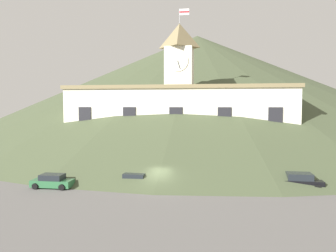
{
  "coord_description": "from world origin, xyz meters",
  "views": [
    {
      "loc": [
        6.59,
        -35.84,
        9.33
      ],
      "look_at": [
        0.0,
        6.75,
        6.57
      ],
      "focal_mm": 35.0,
      "sensor_mm": 36.0,
      "label": 1
    }
  ],
  "objects_px": {
    "street_lamp_far_left": "(214,142)",
    "car_silver_hatch": "(63,165)",
    "car_white_taxi": "(135,180)",
    "car_gray_pickup": "(169,170)",
    "car_green_wagon": "(52,181)",
    "pedestrian": "(200,167)",
    "street_lamp_right": "(129,141)",
    "car_black_suv": "(299,182)",
    "car_yellow_coupe": "(97,172)"
  },
  "relations": [
    {
      "from": "car_yellow_coupe",
      "to": "car_green_wagon",
      "type": "distance_m",
      "value": 6.74
    },
    {
      "from": "car_yellow_coupe",
      "to": "car_silver_hatch",
      "type": "relative_size",
      "value": 1.08
    },
    {
      "from": "street_lamp_right",
      "to": "pedestrian",
      "type": "bearing_deg",
      "value": -20.8
    },
    {
      "from": "car_black_suv",
      "to": "car_gray_pickup",
      "type": "bearing_deg",
      "value": -14.64
    },
    {
      "from": "street_lamp_right",
      "to": "street_lamp_far_left",
      "type": "relative_size",
      "value": 0.99
    },
    {
      "from": "car_green_wagon",
      "to": "street_lamp_far_left",
      "type": "bearing_deg",
      "value": -141.43
    },
    {
      "from": "pedestrian",
      "to": "car_gray_pickup",
      "type": "bearing_deg",
      "value": 62.62
    },
    {
      "from": "street_lamp_far_left",
      "to": "car_black_suv",
      "type": "distance_m",
      "value": 14.81
    },
    {
      "from": "car_white_taxi",
      "to": "car_green_wagon",
      "type": "relative_size",
      "value": 0.99
    },
    {
      "from": "street_lamp_right",
      "to": "car_gray_pickup",
      "type": "distance_m",
      "value": 10.38
    },
    {
      "from": "street_lamp_right",
      "to": "car_black_suv",
      "type": "xyz_separation_m",
      "value": [
        22.49,
        -10.86,
        -3.01
      ]
    },
    {
      "from": "street_lamp_right",
      "to": "car_black_suv",
      "type": "relative_size",
      "value": 1.09
    },
    {
      "from": "car_white_taxi",
      "to": "car_black_suv",
      "type": "height_order",
      "value": "car_black_suv"
    },
    {
      "from": "street_lamp_far_left",
      "to": "car_green_wagon",
      "type": "xyz_separation_m",
      "value": [
        -17.81,
        -14.53,
        -3.16
      ]
    },
    {
      "from": "street_lamp_far_left",
      "to": "car_yellow_coupe",
      "type": "height_order",
      "value": "street_lamp_far_left"
    },
    {
      "from": "car_black_suv",
      "to": "car_green_wagon",
      "type": "relative_size",
      "value": 1.06
    },
    {
      "from": "car_green_wagon",
      "to": "pedestrian",
      "type": "bearing_deg",
      "value": -147.95
    },
    {
      "from": "car_white_taxi",
      "to": "car_green_wagon",
      "type": "distance_m",
      "value": 9.27
    },
    {
      "from": "car_black_suv",
      "to": "pedestrian",
      "type": "relative_size",
      "value": 2.85
    },
    {
      "from": "car_white_taxi",
      "to": "street_lamp_far_left",
      "type": "bearing_deg",
      "value": 57.73
    },
    {
      "from": "car_white_taxi",
      "to": "car_black_suv",
      "type": "xyz_separation_m",
      "value": [
        18.39,
        1.51,
        0.14
      ]
    },
    {
      "from": "street_lamp_far_left",
      "to": "car_yellow_coupe",
      "type": "bearing_deg",
      "value": -150.17
    },
    {
      "from": "street_lamp_right",
      "to": "car_yellow_coupe",
      "type": "xyz_separation_m",
      "value": [
        -1.92,
        -8.5,
        -3.22
      ]
    },
    {
      "from": "car_black_suv",
      "to": "car_yellow_coupe",
      "type": "bearing_deg",
      "value": -5.51
    },
    {
      "from": "car_white_taxi",
      "to": "car_black_suv",
      "type": "relative_size",
      "value": 0.94
    },
    {
      "from": "pedestrian",
      "to": "street_lamp_far_left",
      "type": "bearing_deg",
      "value": -83.52
    },
    {
      "from": "street_lamp_right",
      "to": "car_white_taxi",
      "type": "bearing_deg",
      "value": -71.66
    },
    {
      "from": "car_yellow_coupe",
      "to": "car_silver_hatch",
      "type": "height_order",
      "value": "car_silver_hatch"
    },
    {
      "from": "car_yellow_coupe",
      "to": "pedestrian",
      "type": "xyz_separation_m",
      "value": [
        13.06,
        4.27,
        0.31
      ]
    },
    {
      "from": "car_white_taxi",
      "to": "car_gray_pickup",
      "type": "distance_m",
      "value": 6.32
    },
    {
      "from": "car_white_taxi",
      "to": "car_silver_hatch",
      "type": "bearing_deg",
      "value": 151.96
    },
    {
      "from": "car_white_taxi",
      "to": "street_lamp_right",
      "type": "bearing_deg",
      "value": 111.46
    },
    {
      "from": "car_yellow_coupe",
      "to": "car_green_wagon",
      "type": "height_order",
      "value": "car_green_wagon"
    },
    {
      "from": "street_lamp_right",
      "to": "pedestrian",
      "type": "relative_size",
      "value": 3.1
    },
    {
      "from": "street_lamp_far_left",
      "to": "car_silver_hatch",
      "type": "relative_size",
      "value": 1.36
    },
    {
      "from": "car_gray_pickup",
      "to": "car_silver_hatch",
      "type": "xyz_separation_m",
      "value": [
        -15.69,
        2.11,
        -0.12
      ]
    },
    {
      "from": "street_lamp_right",
      "to": "car_green_wagon",
      "type": "bearing_deg",
      "value": -108.69
    },
    {
      "from": "street_lamp_far_left",
      "to": "car_white_taxi",
      "type": "height_order",
      "value": "street_lamp_far_left"
    },
    {
      "from": "car_yellow_coupe",
      "to": "car_white_taxi",
      "type": "distance_m",
      "value": 7.16
    },
    {
      "from": "street_lamp_right",
      "to": "car_black_suv",
      "type": "height_order",
      "value": "street_lamp_right"
    },
    {
      "from": "car_green_wagon",
      "to": "pedestrian",
      "type": "distance_m",
      "value": 19.07
    },
    {
      "from": "car_green_wagon",
      "to": "car_gray_pickup",
      "type": "bearing_deg",
      "value": -148.24
    },
    {
      "from": "street_lamp_far_left",
      "to": "car_green_wagon",
      "type": "relative_size",
      "value": 1.17
    },
    {
      "from": "street_lamp_right",
      "to": "car_green_wagon",
      "type": "xyz_separation_m",
      "value": [
        -4.92,
        -14.53,
        -3.12
      ]
    },
    {
      "from": "street_lamp_far_left",
      "to": "car_black_suv",
      "type": "height_order",
      "value": "street_lamp_far_left"
    },
    {
      "from": "car_black_suv",
      "to": "car_gray_pickup",
      "type": "height_order",
      "value": "car_black_suv"
    },
    {
      "from": "car_silver_hatch",
      "to": "car_yellow_coupe",
      "type": "bearing_deg",
      "value": 148.18
    },
    {
      "from": "car_white_taxi",
      "to": "car_black_suv",
      "type": "bearing_deg",
      "value": 7.82
    },
    {
      "from": "car_gray_pickup",
      "to": "car_green_wagon",
      "type": "relative_size",
      "value": 1.15
    },
    {
      "from": "car_gray_pickup",
      "to": "pedestrian",
      "type": "height_order",
      "value": "car_gray_pickup"
    }
  ]
}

